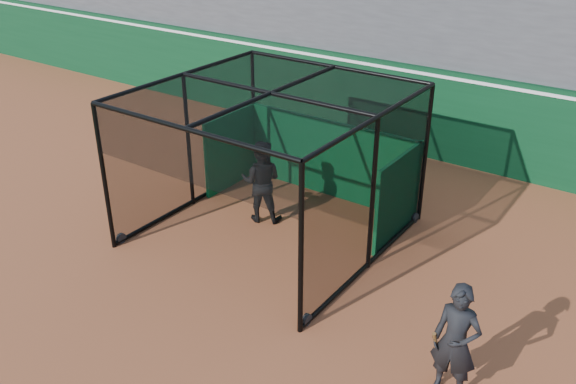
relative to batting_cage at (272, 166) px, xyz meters
The scene contains 5 objects.
ground 3.02m from the batting_cage, 76.02° to the right, with size 120.00×120.00×0.00m, color brown.
outfield_wall 6.04m from the batting_cage, 84.08° to the left, with size 50.00×0.50×2.50m.
batting_cage is the anchor object (origin of this frame).
batter 0.90m from the batting_cage, 148.98° to the left, with size 0.92×0.72×1.90m, color black.
on_deck_player 5.52m from the batting_cage, 24.99° to the right, with size 0.71×0.48×1.90m.
Camera 1 is at (6.31, -6.77, 6.78)m, focal length 38.00 mm.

